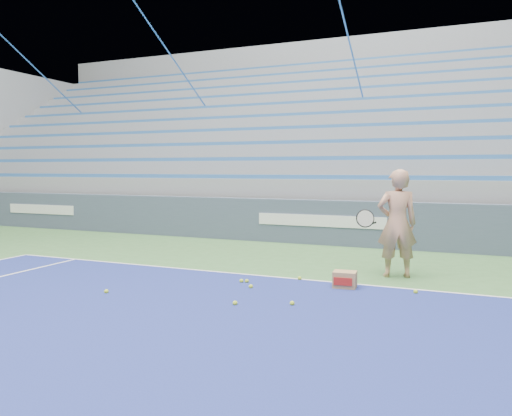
{
  "coord_description": "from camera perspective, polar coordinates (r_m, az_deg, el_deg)",
  "views": [
    {
      "loc": [
        3.22,
        3.96,
        1.87
      ],
      "look_at": [
        -0.3,
        12.38,
        1.15
      ],
      "focal_mm": 35.0,
      "sensor_mm": 36.0,
      "label": 1
    }
  ],
  "objects": [
    {
      "name": "tennis_ball_0",
      "position": [
        6.95,
        -2.41,
        -10.81
      ],
      "size": [
        0.07,
        0.07,
        0.07
      ],
      "primitive_type": "sphere",
      "color": "#C1DA2C",
      "rests_on": "ground"
    },
    {
      "name": "tennis_ball_4",
      "position": [
        7.93,
        17.78,
        -9.11
      ],
      "size": [
        0.07,
        0.07,
        0.07
      ],
      "primitive_type": "sphere",
      "color": "#C1DA2C",
      "rests_on": "ground"
    },
    {
      "name": "tennis_ball_2",
      "position": [
        7.9,
        -16.74,
        -9.12
      ],
      "size": [
        0.07,
        0.07,
        0.07
      ],
      "primitive_type": "sphere",
      "color": "#C1DA2C",
      "rests_on": "ground"
    },
    {
      "name": "tennis_ball_6",
      "position": [
        8.26,
        -1.67,
        -8.34
      ],
      "size": [
        0.07,
        0.07,
        0.07
      ],
      "primitive_type": "sphere",
      "color": "#C1DA2C",
      "rests_on": "ground"
    },
    {
      "name": "sponsor_barrier",
      "position": [
        12.42,
        7.52,
        -1.62
      ],
      "size": [
        30.0,
        0.32,
        1.1
      ],
      "color": "#3F4B60",
      "rests_on": "ground"
    },
    {
      "name": "tennis_player",
      "position": [
        8.91,
        15.79,
        -1.71
      ],
      "size": [
        1.0,
        0.94,
        1.86
      ],
      "color": "tan",
      "rests_on": "ground"
    },
    {
      "name": "bleachers",
      "position": [
        17.94,
        12.36,
        5.97
      ],
      "size": [
        31.0,
        9.15,
        7.3
      ],
      "color": "gray",
      "rests_on": "ground"
    },
    {
      "name": "tennis_ball_7",
      "position": [
        6.96,
        4.16,
        -10.81
      ],
      "size": [
        0.07,
        0.07,
        0.07
      ],
      "primitive_type": "sphere",
      "color": "#C1DA2C",
      "rests_on": "ground"
    },
    {
      "name": "tennis_ball_5",
      "position": [
        8.25,
        -1.05,
        -8.36
      ],
      "size": [
        0.07,
        0.07,
        0.07
      ],
      "primitive_type": "sphere",
      "color": "#C1DA2C",
      "rests_on": "ground"
    },
    {
      "name": "tennis_ball_1",
      "position": [
        8.48,
        5.01,
        -8.01
      ],
      "size": [
        0.07,
        0.07,
        0.07
      ],
      "primitive_type": "sphere",
      "color": "#C1DA2C",
      "rests_on": "ground"
    },
    {
      "name": "tennis_ball_3",
      "position": [
        7.88,
        -0.6,
        -8.96
      ],
      "size": [
        0.07,
        0.07,
        0.07
      ],
      "primitive_type": "sphere",
      "color": "#C1DA2C",
      "rests_on": "ground"
    },
    {
      "name": "ball_box",
      "position": [
        8.01,
        10.11,
        -8.08
      ],
      "size": [
        0.38,
        0.3,
        0.27
      ],
      "color": "#A47E4F",
      "rests_on": "ground"
    }
  ]
}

